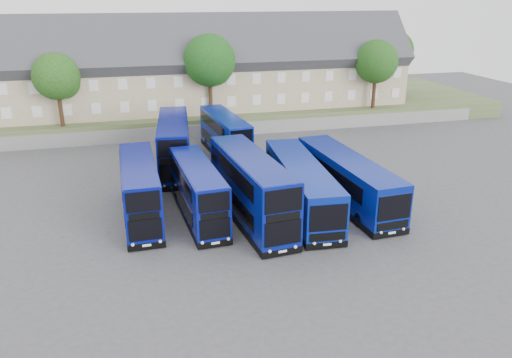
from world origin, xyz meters
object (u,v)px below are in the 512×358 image
at_px(dd_front_left, 140,191).
at_px(tree_east, 377,63).
at_px(coach_east_a, 301,187).
at_px(tree_mid, 211,62).
at_px(tree_far, 393,52).
at_px(dd_front_mid, 198,193).
at_px(tree_west, 58,78).

relative_size(dd_front_left, tree_east, 1.29).
xyz_separation_m(dd_front_left, coach_east_a, (11.61, -1.39, -0.28)).
height_order(dd_front_left, tree_mid, tree_mid).
bearing_deg(coach_east_a, tree_mid, 100.89).
bearing_deg(tree_east, tree_far, 49.40).
distance_m(coach_east_a, tree_mid, 24.09).
xyz_separation_m(dd_front_mid, tree_far, (30.92, 29.23, 5.78)).
bearing_deg(dd_front_left, tree_mid, 66.73).
bearing_deg(dd_front_mid, coach_east_a, -6.65).
bearing_deg(tree_east, dd_front_mid, -138.26).
xyz_separation_m(coach_east_a, tree_far, (23.29, 29.59, 5.96)).
bearing_deg(coach_east_a, tree_west, 133.83).
relative_size(coach_east_a, tree_west, 1.74).
relative_size(tree_west, tree_far, 0.88).
height_order(dd_front_mid, coach_east_a, dd_front_mid).
distance_m(tree_west, tree_mid, 16.04).
relative_size(tree_east, tree_far, 0.94).
xyz_separation_m(dd_front_mid, tree_west, (-11.08, 22.23, 5.11)).
bearing_deg(dd_front_left, coach_east_a, -7.76).
distance_m(tree_west, tree_far, 42.58).
bearing_deg(dd_front_mid, tree_mid, 73.86).
bearing_deg(coach_east_a, dd_front_left, 177.40).
bearing_deg(coach_east_a, tree_east, 56.77).
height_order(dd_front_mid, tree_west, tree_west).
bearing_deg(tree_west, dd_front_mid, -63.50).
xyz_separation_m(tree_west, tree_far, (42.00, 7.00, 0.68)).
xyz_separation_m(dd_front_mid, tree_east, (24.92, 22.23, 5.44)).
bearing_deg(tree_mid, dd_front_mid, -102.21).
height_order(dd_front_mid, tree_far, tree_far).
xyz_separation_m(dd_front_left, dd_front_mid, (3.99, -1.03, -0.10)).
height_order(dd_front_left, coach_east_a, dd_front_left).
distance_m(dd_front_mid, coach_east_a, 7.63).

